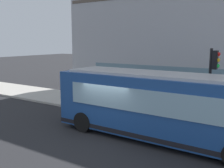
% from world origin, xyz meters
% --- Properties ---
extents(ground, '(120.00, 120.00, 0.00)m').
position_xyz_m(ground, '(0.00, 0.00, 0.00)').
color(ground, '#262628').
extents(sidewalk_curb, '(3.99, 40.00, 0.15)m').
position_xyz_m(sidewalk_curb, '(4.59, 0.00, 0.07)').
color(sidewalk_curb, '#B2ADA3').
rests_on(sidewalk_curb, ground).
extents(building_corner, '(7.46, 16.36, 13.82)m').
position_xyz_m(building_corner, '(10.29, 0.00, 6.90)').
color(building_corner, '#A8A8AD').
rests_on(building_corner, ground).
extents(city_bus_nearside, '(2.74, 10.08, 3.07)m').
position_xyz_m(city_bus_nearside, '(0.66, -2.18, 1.55)').
color(city_bus_nearside, '#1E478C').
rests_on(city_bus_nearside, ground).
extents(traffic_light_near_corner, '(0.32, 0.49, 3.99)m').
position_xyz_m(traffic_light_near_corner, '(3.02, -3.89, 2.93)').
color(traffic_light_near_corner, black).
rests_on(traffic_light_near_corner, sidewalk_curb).
extents(fire_hydrant, '(0.35, 0.35, 0.74)m').
position_xyz_m(fire_hydrant, '(3.56, -2.18, 0.51)').
color(fire_hydrant, yellow).
rests_on(fire_hydrant, sidewalk_curb).
extents(pedestrian_by_light_pole, '(0.32, 0.32, 1.77)m').
position_xyz_m(pedestrian_by_light_pole, '(5.42, -1.00, 1.17)').
color(pedestrian_by_light_pole, '#8C3F8C').
rests_on(pedestrian_by_light_pole, sidewalk_curb).
extents(pedestrian_near_hydrant, '(0.32, 0.32, 1.75)m').
position_xyz_m(pedestrian_near_hydrant, '(3.43, 1.72, 1.16)').
color(pedestrian_near_hydrant, '#3359A5').
rests_on(pedestrian_near_hydrant, sidewalk_curb).
extents(newspaper_vending_box, '(0.44, 0.42, 0.90)m').
position_xyz_m(newspaper_vending_box, '(4.91, 0.64, 0.60)').
color(newspaper_vending_box, '#BF3F19').
rests_on(newspaper_vending_box, sidewalk_curb).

